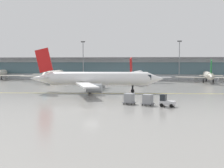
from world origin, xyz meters
name	(u,v)px	position (x,y,z in m)	size (l,w,h in m)	color
ground_plane	(91,110)	(0.00, 0.00, 0.00)	(400.00, 400.00, 0.00)	gray
taxiway_centreline_stripe	(97,93)	(-3.82, 24.48, 0.00)	(110.00, 0.36, 0.01)	yellow
terminal_concourse	(132,68)	(0.00, 83.30, 4.92)	(181.33, 11.00, 9.60)	#B2B7BC
gate_airplane_1	(54,74)	(-28.95, 63.92, 2.81)	(26.29, 28.31, 9.38)	silver
gate_airplane_2	(136,75)	(3.29, 62.90, 2.78)	(25.87, 27.95, 9.25)	white
gate_airplane_3	(208,76)	(29.78, 67.63, 2.57)	(23.98, 25.87, 8.57)	silver
taxiing_regional_jet	(97,79)	(-4.25, 26.44, 3.37)	(33.99, 31.43, 11.25)	white
baggage_tug	(166,101)	(12.15, 5.17, 0.89)	(2.90, 2.23, 2.10)	silver
cargo_dolly_lead	(148,99)	(8.97, 6.16, 1.05)	(2.48, 2.15, 1.94)	#595B60
cargo_dolly_trailing	(129,98)	(5.58, 7.21, 1.05)	(2.48, 2.15, 1.94)	#595B60
apron_light_mast_1	(83,59)	(-20.22, 76.61, 8.91)	(1.80, 0.36, 16.42)	gray
apron_light_mast_2	(179,59)	(19.83, 76.11, 8.81)	(1.80, 0.36, 16.22)	gray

